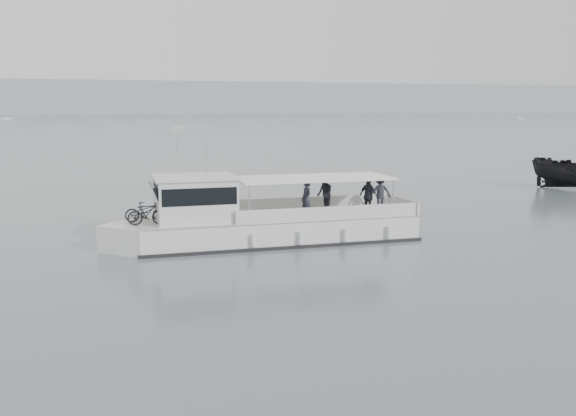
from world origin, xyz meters
name	(u,v)px	position (x,y,z in m)	size (l,w,h in m)	color
ground	(189,243)	(0.00, 0.00, 0.00)	(1400.00, 1400.00, 0.00)	slate
headland	(86,98)	(0.00, 560.00, 14.00)	(1400.00, 90.00, 28.00)	#939EA8
tour_boat	(251,222)	(2.81, -0.96, 1.03)	(15.03, 4.12, 6.28)	white
moored_fleet	(62,128)	(-9.97, 171.03, 0.36)	(406.37, 307.79, 9.55)	white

